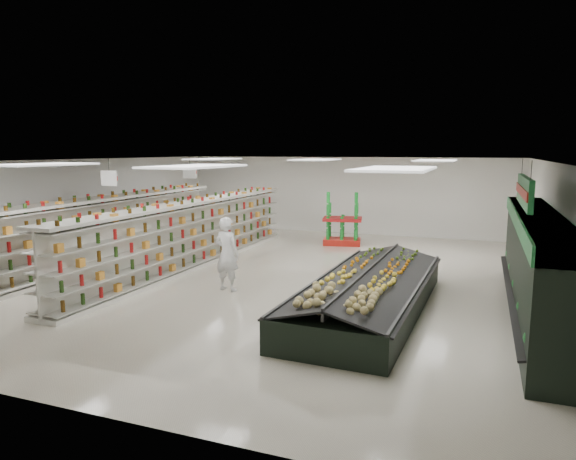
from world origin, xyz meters
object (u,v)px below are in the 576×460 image
at_px(shopper_background, 253,218).
at_px(gondola_center, 191,237).
at_px(soda_endcap, 342,221).
at_px(gondola_left, 97,235).
at_px(produce_island, 369,291).
at_px(shopper_main, 227,254).

bearing_deg(shopper_background, gondola_center, 173.00).
distance_m(gondola_center, soda_endcap, 6.13).
distance_m(gondola_left, produce_island, 8.75).
height_order(gondola_left, soda_endcap, gondola_left).
bearing_deg(soda_endcap, gondola_left, -134.62).
xyz_separation_m(soda_endcap, shopper_main, (-1.06, -7.21, 0.06)).
bearing_deg(soda_endcap, produce_island, -71.07).
bearing_deg(soda_endcap, gondola_center, -122.85).
relative_size(produce_island, soda_endcap, 3.60).
xyz_separation_m(gondola_center, shopper_main, (2.27, -2.06, 0.03)).
bearing_deg(shopper_background, gondola_left, 147.17).
xyz_separation_m(produce_island, shopper_main, (-3.65, 0.34, 0.50)).
bearing_deg(gondola_left, shopper_background, 65.15).
height_order(soda_endcap, shopper_main, shopper_main).
bearing_deg(produce_island, gondola_left, 170.47).
xyz_separation_m(gondola_left, gondola_center, (2.70, 0.95, -0.04)).
relative_size(gondola_center, shopper_background, 6.44).
bearing_deg(produce_island, shopper_background, 130.22).
distance_m(soda_endcap, shopper_main, 7.29).
relative_size(gondola_center, produce_island, 1.76).
distance_m(gondola_center, shopper_background, 4.73).
bearing_deg(gondola_left, shopper_main, -12.96).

